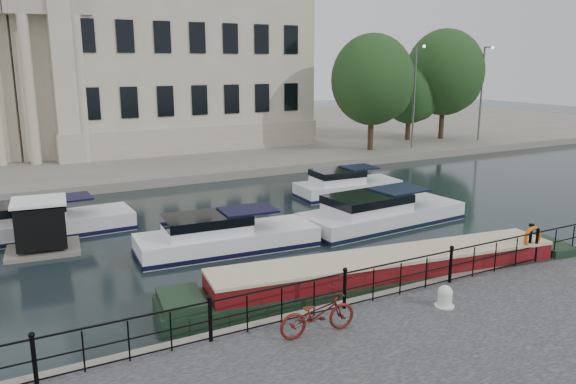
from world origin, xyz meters
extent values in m
plane|color=black|center=(0.00, 0.00, 0.00)|extent=(160.00, 160.00, 0.00)
cube|color=#6B665B|center=(0.00, 39.00, 0.28)|extent=(120.00, 42.00, 0.55)
cylinder|color=black|center=(-8.00, -2.25, 1.10)|extent=(0.10, 0.10, 1.10)
sphere|color=black|center=(-8.00, -2.25, 1.70)|extent=(0.14, 0.14, 0.14)
cylinder|color=black|center=(-4.00, -2.25, 1.10)|extent=(0.10, 0.10, 1.10)
sphere|color=black|center=(-4.00, -2.25, 1.70)|extent=(0.14, 0.14, 0.14)
cylinder|color=black|center=(0.00, -2.25, 1.10)|extent=(0.10, 0.10, 1.10)
sphere|color=black|center=(0.00, -2.25, 1.70)|extent=(0.14, 0.14, 0.14)
cylinder|color=black|center=(4.00, -2.25, 1.10)|extent=(0.10, 0.10, 1.10)
sphere|color=black|center=(4.00, -2.25, 1.70)|extent=(0.14, 0.14, 0.14)
cylinder|color=black|center=(8.00, -2.25, 1.10)|extent=(0.10, 0.10, 1.10)
sphere|color=black|center=(8.00, -2.25, 1.70)|extent=(0.14, 0.14, 0.14)
cylinder|color=black|center=(0.00, -2.25, 1.60)|extent=(24.00, 0.05, 0.05)
cylinder|color=black|center=(0.00, -2.25, 1.10)|extent=(24.00, 0.04, 0.04)
cylinder|color=black|center=(0.00, -2.25, 0.63)|extent=(24.00, 0.04, 0.04)
cube|color=#ADA38C|center=(6.00, 33.00, 7.55)|extent=(20.00, 14.00, 14.00)
cube|color=#9E937F|center=(6.00, 33.00, 1.55)|extent=(20.30, 14.30, 2.00)
cube|color=#ADA38C|center=(-3.33, 29.02, 6.05)|extent=(5.73, 4.06, 11.00)
cube|color=#9E937F|center=(-3.76, 27.07, 10.95)|extent=(5.62, 2.73, 1.20)
cylinder|color=#ADA38C|center=(-2.28, 26.16, 5.45)|extent=(0.70, 0.70, 9.80)
cylinder|color=#ADA38C|center=(-5.49, 26.87, 5.45)|extent=(0.70, 0.70, 9.80)
cylinder|color=#59595B|center=(22.00, 20.50, 4.55)|extent=(0.16, 0.16, 8.00)
sphere|color=#FFF2CC|center=(22.00, 19.65, 8.50)|extent=(0.24, 0.24, 0.24)
cylinder|color=#59595B|center=(30.00, 21.00, 4.55)|extent=(0.16, 0.16, 8.00)
sphere|color=#FFF2CC|center=(30.00, 20.15, 8.50)|extent=(0.24, 0.24, 0.24)
imported|color=#4F130E|center=(-1.47, -3.20, 1.10)|extent=(2.14, 0.86, 1.10)
cylinder|color=silver|center=(2.58, -3.51, 0.76)|extent=(0.40, 0.40, 0.42)
sphere|color=silver|center=(2.58, -3.51, 0.97)|extent=(0.42, 0.42, 0.42)
cylinder|color=silver|center=(2.58, -3.51, 0.57)|extent=(0.56, 0.56, 0.04)
cylinder|color=black|center=(7.85, -2.10, 1.20)|extent=(0.11, 0.11, 1.31)
cube|color=black|center=(7.85, -2.10, 1.86)|extent=(0.13, 0.13, 0.09)
torus|color=#D7540B|center=(7.85, -2.18, 1.42)|extent=(0.83, 0.13, 0.83)
cube|color=black|center=(2.81, -0.69, 0.10)|extent=(15.21, 4.05, 0.90)
cube|color=#5A0C10|center=(2.81, -0.69, 0.75)|extent=(12.18, 3.34, 0.70)
cube|color=#C0B58B|center=(2.81, -0.69, 1.15)|extent=(12.19, 3.40, 0.10)
cube|color=#6B665B|center=(-6.85, 8.83, 0.05)|extent=(2.96, 2.55, 0.23)
cube|color=black|center=(-6.85, 8.83, 1.10)|extent=(2.00, 2.00, 1.64)
cube|color=white|center=(-6.85, 8.83, 2.05)|extent=(2.21, 2.21, 0.11)
cube|color=white|center=(-0.31, 5.53, 0.20)|extent=(7.30, 2.83, 1.20)
cube|color=black|center=(-0.31, 5.53, 0.12)|extent=(7.38, 2.86, 0.18)
cube|color=white|center=(-1.17, 5.59, 1.05)|extent=(3.35, 2.12, 0.90)
cube|color=black|center=(0.55, 5.47, 1.55)|extent=(2.26, 1.77, 0.08)
cube|color=silver|center=(7.33, 5.43, 0.20)|extent=(8.14, 3.33, 1.20)
cube|color=black|center=(7.33, 5.43, 0.12)|extent=(8.22, 3.36, 0.18)
cube|color=silver|center=(6.37, 5.36, 1.05)|extent=(3.74, 2.52, 0.90)
cube|color=black|center=(8.28, 5.49, 1.55)|extent=(2.52, 2.10, 0.08)
cube|color=silver|center=(-6.54, 11.09, 0.20)|extent=(7.40, 2.46, 1.20)
cube|color=black|center=(-6.54, 11.09, 0.12)|extent=(7.47, 2.48, 0.18)
cube|color=silver|center=(-7.42, 11.07, 1.05)|extent=(3.35, 1.96, 0.90)
cube|color=black|center=(-5.66, 11.11, 1.55)|extent=(2.24, 1.66, 0.08)
cube|color=silver|center=(9.23, 11.00, 0.20)|extent=(5.98, 2.54, 1.20)
cube|color=black|center=(9.23, 11.00, 0.12)|extent=(6.04, 2.57, 0.18)
cube|color=silver|center=(8.53, 11.04, 1.05)|extent=(2.73, 1.98, 0.90)
cube|color=black|center=(9.94, 10.97, 1.55)|extent=(1.84, 1.66, 0.08)
cylinder|color=black|center=(18.35, 21.20, 2.02)|extent=(0.44, 0.44, 2.94)
ellipsoid|color=#173811|center=(18.35, 21.20, 6.00)|extent=(6.37, 6.37, 7.04)
sphere|color=#173811|center=(18.95, 20.80, 5.16)|extent=(4.70, 4.70, 4.70)
cylinder|color=black|center=(24.80, 24.33, 1.64)|extent=(0.44, 0.44, 2.17)
ellipsoid|color=#153811|center=(24.80, 24.33, 4.58)|extent=(4.72, 4.72, 5.21)
sphere|color=#153811|center=(25.40, 23.93, 3.96)|extent=(3.47, 3.47, 3.47)
cylinder|color=black|center=(27.98, 23.51, 2.13)|extent=(0.44, 0.44, 3.16)
ellipsoid|color=#173811|center=(27.98, 23.51, 6.43)|extent=(6.87, 6.87, 7.60)
sphere|color=#173811|center=(28.58, 23.11, 5.52)|extent=(5.06, 5.06, 5.06)
camera|label=1|loc=(-8.42, -14.40, 7.34)|focal=35.00mm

